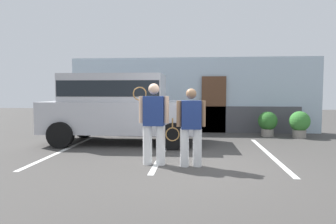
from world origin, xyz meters
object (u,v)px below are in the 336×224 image
Objects in this scene: potted_plant_by_porch at (268,123)px; potted_plant_secondary at (300,123)px; tennis_player_woman at (191,126)px; tennis_player_man at (154,122)px; parked_suv at (120,105)px.

potted_plant_secondary is (0.99, -0.22, 0.02)m from potted_plant_by_porch.
tennis_player_woman is at bearing -119.72° from potted_plant_by_porch.
tennis_player_man is 0.79m from tennis_player_woman.
parked_suv is at bearing -60.58° from tennis_player_man.
parked_suv reaches higher than tennis_player_man.
tennis_player_man is 1.94× the size of potted_plant_secondary.
potted_plant_secondary is (5.71, 1.55, -0.65)m from parked_suv.
parked_suv is 5.41× the size of potted_plant_by_porch.
tennis_player_woman is at bearing -129.83° from potted_plant_secondary.
tennis_player_woman is at bearing -52.06° from parked_suv.
tennis_player_woman is (2.17, -2.70, -0.31)m from parked_suv.
potted_plant_by_porch is (3.33, 4.38, -0.43)m from tennis_player_man.
potted_plant_by_porch is at bearing -126.53° from tennis_player_woman.
tennis_player_man is 1.07× the size of tennis_player_woman.
potted_plant_by_porch is at bearing -125.82° from tennis_player_man.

